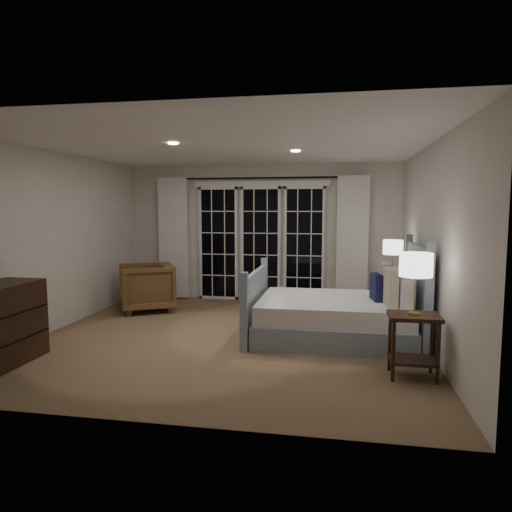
% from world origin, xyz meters
% --- Properties ---
extents(floor, '(5.00, 5.00, 0.00)m').
position_xyz_m(floor, '(0.00, 0.00, 0.00)').
color(floor, olive).
rests_on(floor, ground).
extents(ceiling, '(5.00, 5.00, 0.00)m').
position_xyz_m(ceiling, '(0.00, 0.00, 2.50)').
color(ceiling, white).
rests_on(ceiling, wall_back).
extents(wall_left, '(0.02, 5.00, 2.50)m').
position_xyz_m(wall_left, '(-2.50, 0.00, 1.25)').
color(wall_left, silver).
rests_on(wall_left, floor).
extents(wall_right, '(0.02, 5.00, 2.50)m').
position_xyz_m(wall_right, '(2.50, 0.00, 1.25)').
color(wall_right, silver).
rests_on(wall_right, floor).
extents(wall_back, '(5.00, 0.02, 2.50)m').
position_xyz_m(wall_back, '(0.00, 2.50, 1.25)').
color(wall_back, silver).
rests_on(wall_back, floor).
extents(wall_front, '(5.00, 0.02, 2.50)m').
position_xyz_m(wall_front, '(0.00, -2.50, 1.25)').
color(wall_front, silver).
rests_on(wall_front, floor).
extents(french_doors, '(2.50, 0.04, 2.20)m').
position_xyz_m(french_doors, '(0.00, 2.46, 1.09)').
color(french_doors, black).
rests_on(french_doors, wall_back).
extents(curtain_rod, '(3.50, 0.03, 0.03)m').
position_xyz_m(curtain_rod, '(0.00, 2.40, 2.25)').
color(curtain_rod, black).
rests_on(curtain_rod, wall_back).
extents(curtain_left, '(0.55, 0.10, 2.25)m').
position_xyz_m(curtain_left, '(-1.65, 2.38, 1.15)').
color(curtain_left, white).
rests_on(curtain_left, curtain_rod).
extents(curtain_right, '(0.55, 0.10, 2.25)m').
position_xyz_m(curtain_right, '(1.65, 2.38, 1.15)').
color(curtain_right, white).
rests_on(curtain_right, curtain_rod).
extents(downlight_a, '(0.12, 0.12, 0.01)m').
position_xyz_m(downlight_a, '(0.80, 0.60, 2.49)').
color(downlight_a, white).
rests_on(downlight_a, ceiling).
extents(downlight_b, '(0.12, 0.12, 0.01)m').
position_xyz_m(downlight_b, '(-0.60, -0.40, 2.49)').
color(downlight_b, white).
rests_on(downlight_b, ceiling).
extents(bed, '(2.14, 1.53, 1.25)m').
position_xyz_m(bed, '(1.42, 0.19, 0.32)').
color(bed, '#889AA4').
rests_on(bed, floor).
extents(nightstand_left, '(0.50, 0.40, 0.65)m').
position_xyz_m(nightstand_left, '(2.16, -1.09, 0.43)').
color(nightstand_left, '#321E10').
rests_on(nightstand_left, floor).
extents(nightstand_right, '(0.50, 0.40, 0.64)m').
position_xyz_m(nightstand_right, '(2.23, 1.43, 0.42)').
color(nightstand_right, '#321E10').
rests_on(nightstand_right, floor).
extents(lamp_left, '(0.32, 0.32, 0.62)m').
position_xyz_m(lamp_left, '(2.16, -1.09, 1.14)').
color(lamp_left, tan).
rests_on(lamp_left, nightstand_left).
extents(lamp_right, '(0.30, 0.30, 0.58)m').
position_xyz_m(lamp_right, '(2.23, 1.43, 1.11)').
color(lamp_right, tan).
rests_on(lamp_right, nightstand_right).
extents(armchair, '(1.17, 1.16, 0.79)m').
position_xyz_m(armchair, '(-1.74, 1.30, 0.39)').
color(armchair, brown).
rests_on(armchair, floor).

